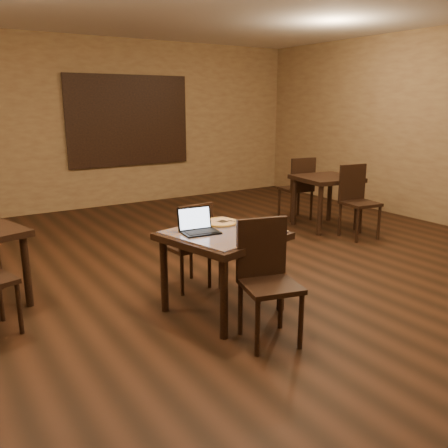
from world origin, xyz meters
TOP-DOWN VIEW (x-y plane):
  - ground at (0.00, 0.00)m, footprint 10.00×10.00m
  - wall_back at (0.00, 5.00)m, footprint 8.00×0.02m
  - mural at (0.50, 4.96)m, footprint 2.34×0.05m
  - tiled_table at (-0.66, -0.07)m, footprint 1.11×1.11m
  - chair_main_near at (-0.63, -0.68)m, footprint 0.52×0.52m
  - chair_main_far at (-0.65, 0.55)m, footprint 0.43×0.43m
  - laptop at (-0.86, 0.03)m, footprint 0.34×0.28m
  - plate at (-0.44, -0.25)m, footprint 0.28×0.28m
  - pizza_slice at (-0.44, -0.25)m, footprint 0.25×0.25m
  - pizza_pan at (-0.54, 0.17)m, footprint 0.34×0.34m
  - pizza_whole at (-0.54, 0.17)m, footprint 0.33×0.33m
  - spatula at (-0.52, 0.15)m, footprint 0.13×0.23m
  - napkin_roll at (-0.26, -0.21)m, footprint 0.06×0.17m
  - other_table_a at (2.30, 1.64)m, footprint 0.96×0.96m
  - other_table_a_chair_near at (2.31, 1.04)m, footprint 0.50×0.50m
  - other_table_a_chair_far at (2.29, 2.24)m, footprint 0.50×0.50m

SIDE VIEW (x-z plane):
  - ground at x=0.00m, z-range 0.00..0.00m
  - chair_main_far at x=-0.65m, z-range 0.06..0.97m
  - chair_main_near at x=-0.63m, z-range 0.06..1.05m
  - other_table_a_chair_near at x=2.31m, z-range 0.07..1.09m
  - other_table_a_chair_far at x=2.29m, z-range 0.07..1.09m
  - tiled_table at x=-0.66m, z-range 0.28..1.04m
  - other_table_a at x=2.30m, z-range 0.26..1.06m
  - pizza_pan at x=-0.54m, z-range 0.76..0.77m
  - plate at x=-0.44m, z-range 0.76..0.78m
  - pizza_whole at x=-0.54m, z-range 0.77..0.79m
  - napkin_roll at x=-0.26m, z-range 0.76..0.80m
  - pizza_slice at x=-0.44m, z-range 0.78..0.80m
  - spatula at x=-0.52m, z-range 0.79..0.79m
  - laptop at x=-0.86m, z-range 0.71..0.93m
  - wall_back at x=0.00m, z-range 0.00..3.00m
  - mural at x=0.50m, z-range 0.73..2.37m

